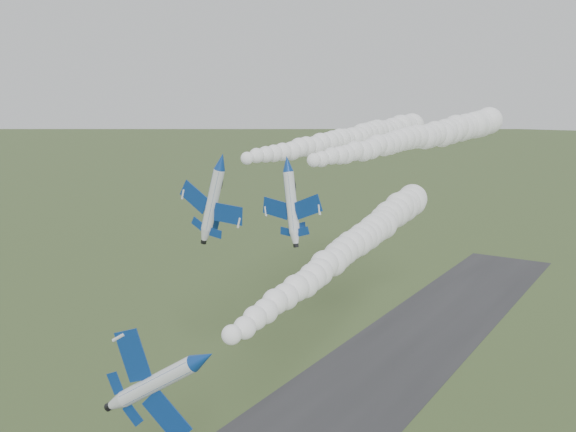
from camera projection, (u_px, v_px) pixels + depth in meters
name	position (u px, v px, depth m)	size (l,w,h in m)	color
jet_lead	(202.00, 359.00, 50.98)	(5.86, 12.33, 8.68)	white
smoke_trail_jet_lead	(353.00, 244.00, 84.27)	(5.18, 69.03, 5.18)	white
jet_pair_left	(221.00, 161.00, 83.83)	(10.45, 13.09, 4.14)	white
smoke_trail_jet_pair_left	(348.00, 138.00, 115.02)	(5.46, 68.72, 5.46)	white
jet_pair_right	(287.00, 163.00, 78.15)	(9.50, 11.34, 2.95)	white
smoke_trail_jet_pair_right	(414.00, 139.00, 98.04)	(4.81, 51.32, 4.81)	white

